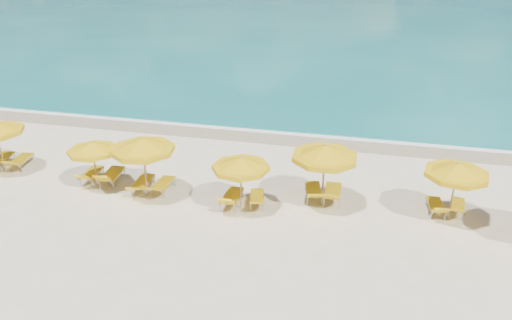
# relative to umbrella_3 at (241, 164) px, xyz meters

# --- Properties ---
(ground_plane) EXTENTS (120.00, 120.00, 0.00)m
(ground_plane) POSITION_rel_umbrella_3_xyz_m (0.11, 0.54, -1.92)
(ground_plane) COLOR beige
(ocean) EXTENTS (120.00, 80.00, 0.30)m
(ocean) POSITION_rel_umbrella_3_xyz_m (0.11, 48.54, -1.92)
(ocean) COLOR #126763
(ocean) RESTS_ON ground
(wet_sand_band) EXTENTS (120.00, 2.60, 0.01)m
(wet_sand_band) POSITION_rel_umbrella_3_xyz_m (0.11, 7.94, -1.92)
(wet_sand_band) COLOR tan
(wet_sand_band) RESTS_ON ground
(foam_line) EXTENTS (120.00, 1.20, 0.03)m
(foam_line) POSITION_rel_umbrella_3_xyz_m (0.11, 8.74, -1.92)
(foam_line) COLOR white
(foam_line) RESTS_ON ground
(whitecap_near) EXTENTS (14.00, 0.36, 0.05)m
(whitecap_near) POSITION_rel_umbrella_3_xyz_m (-5.89, 17.54, -1.92)
(whitecap_near) COLOR white
(whitecap_near) RESTS_ON ground
(whitecap_far) EXTENTS (18.00, 0.30, 0.05)m
(whitecap_far) POSITION_rel_umbrella_3_xyz_m (8.11, 24.54, -1.92)
(whitecap_far) COLOR white
(whitecap_far) RESTS_ON ground
(umbrella_1) EXTENTS (2.68, 2.68, 2.10)m
(umbrella_1) POSITION_rel_umbrella_3_xyz_m (-6.43, 0.40, -0.13)
(umbrella_1) COLOR tan
(umbrella_1) RESTS_ON ground
(umbrella_2) EXTENTS (3.07, 3.07, 2.59)m
(umbrella_2) POSITION_rel_umbrella_3_xyz_m (-4.04, 0.17, 0.28)
(umbrella_2) COLOR tan
(umbrella_2) RESTS_ON ground
(umbrella_3) EXTENTS (2.60, 2.60, 2.25)m
(umbrella_3) POSITION_rel_umbrella_3_xyz_m (0.00, 0.00, 0.00)
(umbrella_3) COLOR tan
(umbrella_3) RESTS_ON ground
(umbrella_4) EXTENTS (3.42, 3.42, 2.62)m
(umbrella_4) POSITION_rel_umbrella_3_xyz_m (3.03, 1.03, 0.32)
(umbrella_4) COLOR tan
(umbrella_4) RESTS_ON ground
(umbrella_5) EXTENTS (2.77, 2.77, 2.37)m
(umbrella_5) POSITION_rel_umbrella_3_xyz_m (7.81, 1.06, 0.10)
(umbrella_5) COLOR tan
(umbrella_5) RESTS_ON ground
(lounger_0_left) EXTENTS (0.84, 1.90, 0.74)m
(lounger_0_left) POSITION_rel_umbrella_3_xyz_m (-11.83, 1.28, -1.70)
(lounger_0_left) COLOR #A5A8AD
(lounger_0_left) RESTS_ON ground
(lounger_0_right) EXTENTS (0.83, 1.85, 0.77)m
(lounger_0_right) POSITION_rel_umbrella_3_xyz_m (-10.84, 1.38, -1.70)
(lounger_0_right) COLOR #A5A8AD
(lounger_0_right) RESTS_ON ground
(lounger_1_left) EXTENTS (0.75, 1.82, 0.78)m
(lounger_1_left) POSITION_rel_umbrella_3_xyz_m (-6.94, 0.84, -1.70)
(lounger_1_left) COLOR #A5A8AD
(lounger_1_left) RESTS_ON ground
(lounger_1_right) EXTENTS (0.84, 1.98, 0.91)m
(lounger_1_right) POSITION_rel_umbrella_3_xyz_m (-5.98, 0.85, -1.68)
(lounger_1_right) COLOR #A5A8AD
(lounger_1_right) RESTS_ON ground
(lounger_2_left) EXTENTS (0.75, 1.91, 0.68)m
(lounger_2_left) POSITION_rel_umbrella_3_xyz_m (-4.41, 0.56, -1.70)
(lounger_2_left) COLOR #A5A8AD
(lounger_2_left) RESTS_ON ground
(lounger_2_right) EXTENTS (0.63, 1.80, 0.70)m
(lounger_2_right) POSITION_rel_umbrella_3_xyz_m (-3.54, 0.62, -1.71)
(lounger_2_right) COLOR #A5A8AD
(lounger_2_right) RESTS_ON ground
(lounger_3_left) EXTENTS (0.66, 1.87, 0.88)m
(lounger_3_left) POSITION_rel_umbrella_3_xyz_m (-0.43, 0.16, -1.69)
(lounger_3_left) COLOR #A5A8AD
(lounger_3_left) RESTS_ON ground
(lounger_3_right) EXTENTS (0.87, 1.74, 0.66)m
(lounger_3_right) POSITION_rel_umbrella_3_xyz_m (0.53, 0.45, -1.72)
(lounger_3_right) COLOR #A5A8AD
(lounger_3_right) RESTS_ON ground
(lounger_4_left) EXTENTS (0.98, 1.95, 0.80)m
(lounger_4_left) POSITION_rel_umbrella_3_xyz_m (2.64, 1.45, -1.69)
(lounger_4_left) COLOR #A5A8AD
(lounger_4_left) RESTS_ON ground
(lounger_4_right) EXTENTS (0.69, 1.93, 0.86)m
(lounger_4_right) POSITION_rel_umbrella_3_xyz_m (3.40, 1.47, -1.68)
(lounger_4_right) COLOR #A5A8AD
(lounger_4_right) RESTS_ON ground
(lounger_5_left) EXTENTS (0.70, 1.67, 0.75)m
(lounger_5_left) POSITION_rel_umbrella_3_xyz_m (7.35, 1.37, -1.72)
(lounger_5_left) COLOR #A5A8AD
(lounger_5_left) RESTS_ON ground
(lounger_5_right) EXTENTS (0.76, 1.68, 0.66)m
(lounger_5_right) POSITION_rel_umbrella_3_xyz_m (8.15, 1.58, -1.73)
(lounger_5_right) COLOR #A5A8AD
(lounger_5_right) RESTS_ON ground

